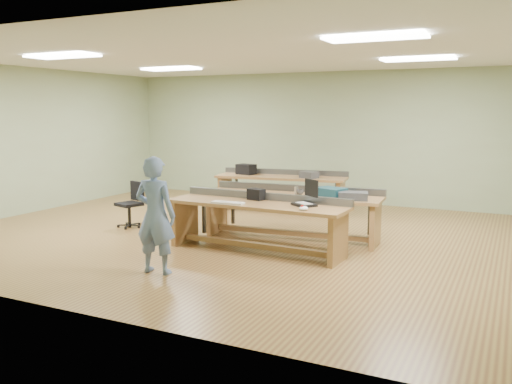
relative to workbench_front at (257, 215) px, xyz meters
The scene contains 22 objects.
floor 1.23m from the workbench_front, 125.95° to the left, with size 10.00×10.00×0.00m, color olive.
ceiling 2.68m from the workbench_front, 125.95° to the left, with size 10.00×10.00×0.00m, color silver.
wall_back 5.02m from the workbench_front, 97.53° to the left, with size 10.00×0.04×3.00m, color #90A57D.
wall_front 3.31m from the workbench_front, 101.74° to the right, with size 10.00×0.04×3.00m, color #90A57D.
wall_left 5.79m from the workbench_front, behind, with size 0.04×8.00×3.00m, color #90A57D.
fluor_panels 2.65m from the workbench_front, 125.95° to the left, with size 6.20×3.50×0.03m.
workbench_front is the anchor object (origin of this frame).
workbench_mid 1.02m from the workbench_front, 80.62° to the left, with size 2.99×1.01×0.86m.
workbench_back 3.39m from the workbench_front, 107.13° to the left, with size 2.81×1.08×0.86m.
person 1.73m from the workbench_front, 114.18° to the right, with size 0.56×0.37×1.54m, color slate.
laptop_base 0.77m from the workbench_front, ahead, with size 0.32×0.26×0.03m, color black.
laptop_screen 0.93m from the workbench_front, ahead, with size 0.32×0.02×0.25m, color black.
keyboard 0.49m from the workbench_front, 139.60° to the right, with size 0.49×0.16×0.03m, color beige.
trackball_mouse 0.95m from the workbench_front, 19.72° to the right, with size 0.12×0.14×0.06m, color white.
camera_bag 0.37m from the workbench_front, 118.72° to the left, with size 0.25×0.16×0.17m, color black.
task_chair 2.90m from the workbench_front, 168.78° to the left, with size 0.56×0.56×0.83m.
parts_bin_teal 1.31m from the workbench_front, 49.10° to the left, with size 0.43×0.32×0.15m, color #143843.
parts_bin_grey 1.53m from the workbench_front, 35.93° to the left, with size 0.44×0.28×0.12m, color #333335.
mug 1.05m from the workbench_front, 72.79° to the left, with size 0.11×0.11×0.09m, color #333335.
drinks_can 1.09m from the workbench_front, 78.06° to the left, with size 0.07×0.07×0.12m, color silver.
storage_box_back 3.68m from the workbench_front, 119.55° to the left, with size 0.38×0.27×0.22m, color black.
tray_back 3.18m from the workbench_front, 96.29° to the left, with size 0.34×0.25×0.13m, color #333335.
Camera 1 is at (4.13, -8.08, 2.10)m, focal length 38.00 mm.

